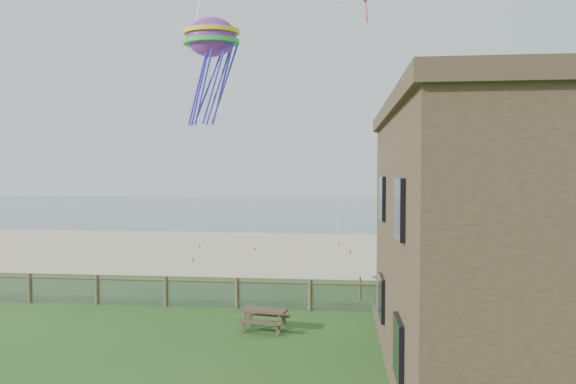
% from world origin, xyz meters
% --- Properties ---
extents(ground, '(160.00, 160.00, 0.00)m').
position_xyz_m(ground, '(0.00, 0.00, 0.00)').
color(ground, '#20521C').
rests_on(ground, ground).
extents(sand_beach, '(72.00, 20.00, 0.02)m').
position_xyz_m(sand_beach, '(0.00, 22.00, 0.00)').
color(sand_beach, '#C7B090').
rests_on(sand_beach, ground).
extents(ocean, '(160.00, 68.00, 0.02)m').
position_xyz_m(ocean, '(0.00, 66.00, 0.00)').
color(ocean, slate).
rests_on(ocean, ground).
extents(chainlink_fence, '(36.20, 0.20, 1.25)m').
position_xyz_m(chainlink_fence, '(0.00, 6.00, 0.55)').
color(chainlink_fence, brown).
rests_on(chainlink_fence, ground).
extents(picnic_table, '(1.79, 1.47, 0.68)m').
position_xyz_m(picnic_table, '(1.53, 3.21, 0.34)').
color(picnic_table, brown).
rests_on(picnic_table, ground).
extents(octopus_kite, '(3.78, 3.28, 6.52)m').
position_xyz_m(octopus_kite, '(-2.97, 13.69, 11.40)').
color(octopus_kite, '#E0234A').
extents(kite_white, '(2.38, 2.06, 3.33)m').
position_xyz_m(kite_white, '(-5.25, 18.31, 16.51)').
color(kite_white, white).
extents(kite_red, '(1.77, 1.55, 2.09)m').
position_xyz_m(kite_red, '(5.74, 16.99, 15.93)').
color(kite_red, red).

